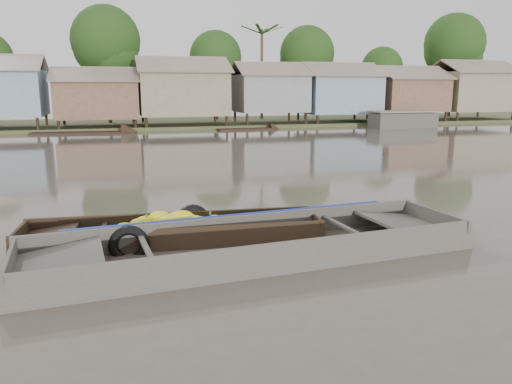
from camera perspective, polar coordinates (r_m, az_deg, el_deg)
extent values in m
plane|color=#4E463C|center=(10.47, -1.18, -5.69)|extent=(120.00, 120.00, 0.00)
cube|color=#384723|center=(42.86, -12.22, 7.49)|extent=(120.00, 12.00, 0.50)
cube|color=brown|center=(39.21, -17.69, 10.03)|extent=(5.80, 4.60, 2.70)
cube|color=brown|center=(37.96, -17.93, 12.69)|extent=(6.20, 2.67, 1.14)
cube|color=brown|center=(40.45, -17.79, 12.62)|extent=(6.20, 2.67, 1.14)
cube|color=#7B7255|center=(39.49, -8.39, 11.12)|extent=(6.50, 5.30, 3.30)
cube|color=brown|center=(38.10, -8.21, 14.26)|extent=(6.90, 3.08, 1.31)
cube|color=brown|center=(40.93, -8.75, 14.08)|extent=(6.90, 3.08, 1.31)
cube|color=gray|center=(40.96, 1.56, 11.20)|extent=(5.40, 4.70, 2.90)
cube|color=brown|center=(39.76, 2.12, 13.91)|extent=(5.80, 2.73, 1.17)
cube|color=brown|center=(42.19, 1.05, 13.81)|extent=(5.80, 2.73, 1.17)
cube|color=gray|center=(43.09, 9.35, 10.96)|extent=(6.00, 5.00, 3.10)
cube|color=brown|center=(41.88, 10.24, 13.64)|extent=(6.40, 2.90, 1.24)
cube|color=brown|center=(44.34, 8.70, 13.59)|extent=(6.40, 2.90, 1.24)
cube|color=brown|center=(46.18, 16.83, 10.61)|extent=(5.70, 4.90, 2.80)
cube|color=brown|center=(45.07, 17.88, 12.88)|extent=(6.10, 2.85, 1.21)
cube|color=brown|center=(47.32, 16.10, 12.92)|extent=(6.10, 2.85, 1.21)
cube|color=#7B7255|center=(49.92, 23.29, 10.51)|extent=(6.30, 5.10, 3.40)
cube|color=brown|center=(48.88, 24.52, 12.93)|extent=(6.70, 2.96, 1.26)
cube|color=brown|center=(51.04, 22.51, 13.01)|extent=(6.70, 2.96, 1.26)
cylinder|color=#473323|center=(42.68, -16.52, 11.49)|extent=(0.28, 0.28, 6.30)
sphere|color=#153410|center=(42.82, -16.81, 16.31)|extent=(5.40, 5.40, 5.40)
cylinder|color=#473323|center=(44.49, -4.58, 11.26)|extent=(0.28, 0.28, 5.25)
sphere|color=#153410|center=(44.55, -4.64, 15.12)|extent=(4.50, 4.50, 4.50)
cylinder|color=#473323|center=(45.73, 5.76, 11.48)|extent=(0.28, 0.28, 5.60)
sphere|color=#153410|center=(45.82, 5.85, 15.49)|extent=(4.80, 4.80, 4.80)
cylinder|color=#473323|center=(50.06, 14.05, 10.63)|extent=(0.28, 0.28, 4.55)
sphere|color=#153410|center=(50.08, 14.20, 13.60)|extent=(3.90, 3.90, 3.90)
cylinder|color=#473323|center=(53.01, 21.39, 11.37)|extent=(0.28, 0.28, 6.65)
sphere|color=#153410|center=(53.15, 21.72, 15.46)|extent=(5.70, 5.70, 5.70)
cylinder|color=#473323|center=(44.94, 0.67, 13.06)|extent=(0.24, 0.24, 8.00)
cube|color=black|center=(10.73, -9.31, -5.86)|extent=(6.14, 1.67, 0.08)
cube|color=black|center=(11.29, -9.44, -3.65)|extent=(6.19, 0.68, 0.57)
cube|color=black|center=(10.03, -9.25, -5.66)|extent=(6.19, 0.68, 0.57)
cube|color=black|center=(11.13, 6.49, -3.80)|extent=(0.17, 1.35, 0.54)
cube|color=black|center=(10.97, 3.86, -3.61)|extent=(1.15, 1.25, 0.21)
cube|color=black|center=(11.04, -25.35, -5.05)|extent=(0.17, 1.35, 0.54)
cube|color=black|center=(10.90, -22.69, -4.65)|extent=(1.15, 1.25, 0.21)
cube|color=black|center=(10.70, -17.18, -4.28)|extent=(0.21, 1.30, 0.05)
cube|color=black|center=(10.75, -1.60, -3.66)|extent=(0.21, 1.30, 0.05)
ellipsoid|color=yellow|center=(10.73, -9.71, -3.26)|extent=(0.50, 0.37, 0.29)
ellipsoid|color=yellow|center=(10.36, -13.37, -5.03)|extent=(0.51, 0.37, 0.30)
ellipsoid|color=yellow|center=(10.68, -13.17, -3.62)|extent=(0.45, 0.33, 0.26)
ellipsoid|color=yellow|center=(10.90, -4.78, -3.40)|extent=(0.51, 0.38, 0.30)
ellipsoid|color=yellow|center=(10.96, -5.73, -3.60)|extent=(0.45, 0.33, 0.27)
ellipsoid|color=yellow|center=(10.35, -13.66, -4.95)|extent=(0.51, 0.38, 0.30)
ellipsoid|color=yellow|center=(10.51, -4.85, -3.88)|extent=(0.48, 0.35, 0.28)
ellipsoid|color=yellow|center=(10.67, -9.24, -2.88)|extent=(0.40, 0.29, 0.23)
ellipsoid|color=yellow|center=(10.29, -8.73, -4.79)|extent=(0.42, 0.31, 0.25)
ellipsoid|color=yellow|center=(10.61, -14.36, -4.28)|extent=(0.52, 0.39, 0.31)
ellipsoid|color=yellow|center=(10.44, -6.60, -3.40)|extent=(0.41, 0.30, 0.24)
ellipsoid|color=yellow|center=(10.55, -7.23, -3.37)|extent=(0.48, 0.35, 0.28)
ellipsoid|color=yellow|center=(10.80, -14.78, -4.14)|extent=(0.48, 0.35, 0.28)
ellipsoid|color=yellow|center=(10.33, -11.49, -4.20)|extent=(0.40, 0.30, 0.24)
ellipsoid|color=yellow|center=(10.88, -10.29, -3.47)|extent=(0.43, 0.31, 0.25)
ellipsoid|color=yellow|center=(10.45, -13.82, -4.55)|extent=(0.52, 0.38, 0.31)
ellipsoid|color=yellow|center=(10.35, -3.49, -4.72)|extent=(0.44, 0.32, 0.25)
ellipsoid|color=yellow|center=(10.66, -12.43, -3.46)|extent=(0.52, 0.38, 0.31)
ellipsoid|color=yellow|center=(10.64, -14.85, -4.80)|extent=(0.41, 0.30, 0.24)
ellipsoid|color=yellow|center=(10.54, -8.45, -2.92)|extent=(0.53, 0.39, 0.31)
ellipsoid|color=yellow|center=(10.63, -10.97, -2.90)|extent=(0.50, 0.36, 0.29)
ellipsoid|color=yellow|center=(10.49, -8.95, -3.55)|extent=(0.47, 0.34, 0.27)
ellipsoid|color=yellow|center=(10.51, -10.67, -3.57)|extent=(0.49, 0.36, 0.28)
ellipsoid|color=yellow|center=(10.42, -9.95, -3.35)|extent=(0.50, 0.36, 0.29)
ellipsoid|color=yellow|center=(10.35, -14.65, -5.40)|extent=(0.42, 0.31, 0.24)
ellipsoid|color=yellow|center=(10.92, -11.06, -3.20)|extent=(0.41, 0.30, 0.24)
ellipsoid|color=yellow|center=(11.04, -7.74, -3.45)|extent=(0.43, 0.32, 0.25)
ellipsoid|color=yellow|center=(10.74, -10.75, -3.39)|extent=(0.46, 0.34, 0.27)
ellipsoid|color=yellow|center=(10.81, -10.37, -3.35)|extent=(0.47, 0.34, 0.27)
ellipsoid|color=yellow|center=(10.43, -13.26, -4.52)|extent=(0.46, 0.34, 0.27)
ellipsoid|color=yellow|center=(10.42, -8.28, -3.90)|extent=(0.45, 0.33, 0.27)
cylinder|color=#3F6626|center=(10.58, -12.39, -3.05)|extent=(0.04, 0.04, 0.20)
cylinder|color=#3F6626|center=(10.58, -8.22, -2.89)|extent=(0.04, 0.04, 0.20)
cylinder|color=#3F6626|center=(10.61, -5.25, -2.77)|extent=(0.04, 0.04, 0.20)
torus|color=black|center=(11.39, -7.24, -3.34)|extent=(0.80, 0.26, 0.79)
torus|color=black|center=(9.96, -14.33, -5.87)|extent=(0.80, 0.26, 0.79)
cube|color=#45403A|center=(9.64, -0.25, -7.78)|extent=(8.51, 2.51, 0.08)
cube|color=#45403A|center=(10.47, -2.19, -4.44)|extent=(8.55, 0.91, 0.68)
cube|color=#45403A|center=(8.64, 2.10, -8.05)|extent=(8.55, 0.91, 0.68)
cube|color=#45403A|center=(11.60, 19.62, -3.49)|extent=(0.24, 2.09, 0.65)
cube|color=#45403A|center=(11.14, 16.76, -3.50)|extent=(1.60, 1.92, 0.26)
cube|color=#45403A|center=(9.08, -26.24, -8.31)|extent=(0.24, 2.09, 0.65)
cube|color=#45403A|center=(9.00, -21.64, -7.53)|extent=(1.60, 1.92, 0.26)
cube|color=#45403A|center=(9.04, -12.35, -6.48)|extent=(0.27, 2.01, 0.05)
cube|color=#45403A|center=(10.33, 10.28, -4.06)|extent=(0.27, 2.01, 0.05)
cube|color=#665E54|center=(9.62, -0.25, -7.46)|extent=(6.50, 2.18, 0.02)
cube|color=navy|center=(10.46, -2.32, -2.96)|extent=(6.91, 0.69, 0.17)
torus|color=olive|center=(9.86, 8.13, -6.92)|extent=(0.48, 0.48, 0.07)
torus|color=olive|center=(9.85, 8.13, -6.66)|extent=(0.39, 0.39, 0.07)
cube|color=black|center=(36.20, -19.59, 6.21)|extent=(6.35, 2.11, 0.35)
cube|color=black|center=(37.12, -1.20, 7.02)|extent=(4.18, 1.12, 0.35)
cube|color=black|center=(40.85, 16.43, 7.84)|extent=(5.00, 2.00, 1.20)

